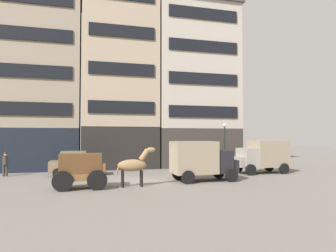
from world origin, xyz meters
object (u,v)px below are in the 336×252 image
Objects in this scene: delivery_truck_far at (262,155)px; pedestrian_officer at (5,163)px; sedan_dark at (75,163)px; cargo_wagon at (82,168)px; delivery_truck_near at (202,159)px; draft_horse at (134,165)px; streetlamp_curbside at (225,139)px.

delivery_truck_far is 19.67m from pedestrian_officer.
delivery_truck_far is 14.63m from sedan_dark.
sedan_dark is at bearing 95.14° from cargo_wagon.
sedan_dark is (-8.20, 5.04, -0.51)m from delivery_truck_near.
delivery_truck_near is at bearing -155.84° from delivery_truck_far.
sedan_dark reaches higher than pedestrian_officer.
delivery_truck_near and delivery_truck_far have the same top height.
delivery_truck_far is (6.25, 2.80, 0.00)m from delivery_truck_near.
draft_horse is at bearing -166.98° from delivery_truck_near.
delivery_truck_far is at bearing 15.63° from cargo_wagon.
delivery_truck_near reaches higher than sedan_dark.
sedan_dark is 2.08× the size of pedestrian_officer.
cargo_wagon is 2.95m from draft_horse.
cargo_wagon is 14.34m from streetlamp_curbside.
streetlamp_curbside is (17.76, 0.26, 1.69)m from pedestrian_officer.
delivery_truck_far is 1.19× the size of sedan_dark.
sedan_dark is at bearing 171.21° from delivery_truck_far.
streetlamp_curbside is (12.25, 7.29, 1.52)m from cargo_wagon.
streetlamp_curbside reaches higher than cargo_wagon.
streetlamp_curbside is at bearing 53.44° from delivery_truck_near.
delivery_truck_near is at bearing -31.57° from sedan_dark.
draft_horse is 0.63× the size of sedan_dark.
cargo_wagon is 0.71× the size of streetlamp_curbside.
delivery_truck_far is at bearing -9.19° from pedestrian_officer.
draft_horse is 11.90m from streetlamp_curbside.
cargo_wagon is at bearing -164.37° from delivery_truck_far.
draft_horse is at bearing -39.72° from pedestrian_officer.
cargo_wagon is at bearing -51.89° from pedestrian_officer.
delivery_truck_far is (13.90, 3.89, 0.28)m from cargo_wagon.
delivery_truck_near is at bearing 8.08° from cargo_wagon.
delivery_truck_near is 6.85m from delivery_truck_far.
streetlamp_curbside reaches higher than pedestrian_officer.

